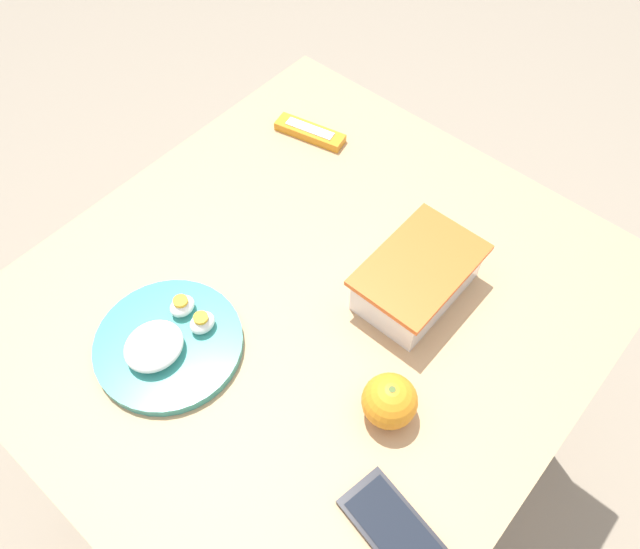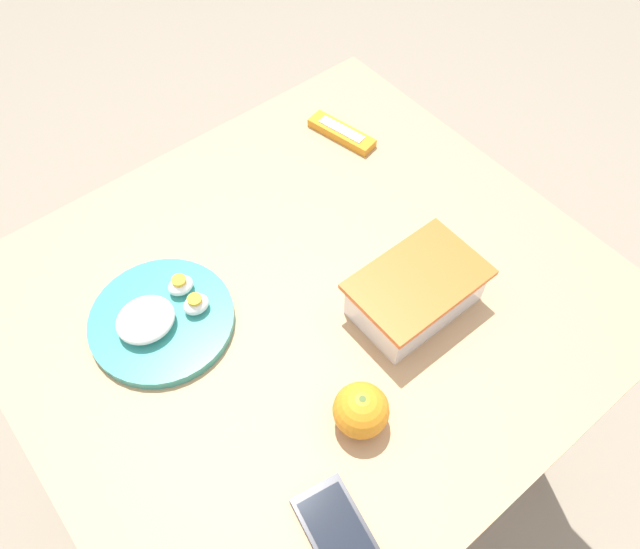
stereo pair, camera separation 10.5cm
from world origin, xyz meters
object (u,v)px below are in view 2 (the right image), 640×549
rice_plate (160,319)px  candy_bar (342,133)px  cell_phone (340,536)px  orange_fruit (361,410)px  food_container (415,294)px

rice_plate → candy_bar: rice_plate is taller
candy_bar → cell_phone: candy_bar is taller
orange_fruit → rice_plate: size_ratio=0.35×
food_container → cell_phone: food_container is taller
orange_fruit → cell_phone: bearing=39.7°
food_container → rice_plate: 0.42m
rice_plate → food_container: bearing=145.8°
candy_bar → cell_phone: 0.78m
food_container → orange_fruit: same height
rice_plate → candy_bar: 0.54m
candy_bar → rice_plate: bearing=16.6°
orange_fruit → cell_phone: size_ratio=0.52×
candy_bar → food_container: bearing=66.3°
food_container → cell_phone: 0.39m
food_container → orange_fruit: (0.20, 0.10, 0.01)m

